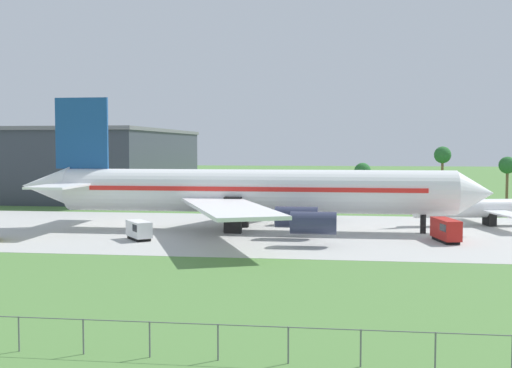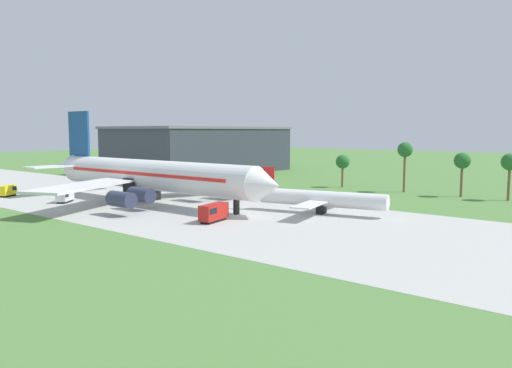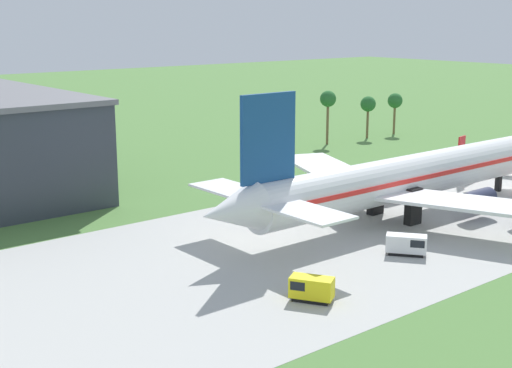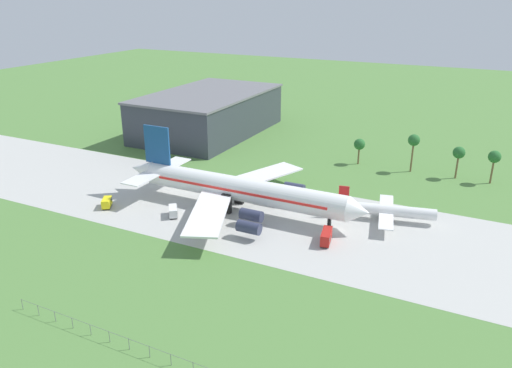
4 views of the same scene
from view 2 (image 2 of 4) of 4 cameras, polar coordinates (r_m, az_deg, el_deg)
name	(u,v)px [view 2 (image 2 of 4)]	position (r m, az deg, el deg)	size (l,w,h in m)	color
ground_plane	(242,216)	(86.50, -1.63, -3.68)	(600.00, 600.00, 0.00)	#517F3D
taxiway_strip	(242,216)	(86.49, -1.63, -3.68)	(320.00, 44.00, 0.02)	#B2B2AD
jet_airliner	(147,175)	(105.38, -12.40, 1.03)	(68.44, 54.68, 19.27)	white
regional_aircraft	(321,199)	(89.44, 7.42, -1.69)	(23.52, 21.35, 8.04)	white
baggage_tug	(65,196)	(109.79, -21.04, -1.31)	(4.48, 5.02, 2.45)	black
fuel_truck	(213,212)	(81.00, -4.92, -3.25)	(3.17, 6.37, 2.92)	black
catering_van	(8,191)	(125.18, -26.52, -0.67)	(3.95, 4.73, 2.50)	black
terminal_building	(201,149)	(180.04, -6.35, 3.95)	(36.72, 61.20, 16.16)	#333842
palm_tree_row	(425,159)	(122.64, 18.76, 2.69)	(43.34, 3.60, 12.05)	brown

